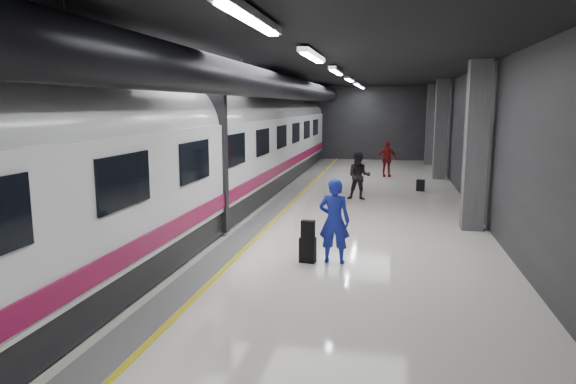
{
  "coord_description": "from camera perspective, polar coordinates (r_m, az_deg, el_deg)",
  "views": [
    {
      "loc": [
        2.32,
        -12.35,
        3.32
      ],
      "look_at": [
        0.12,
        -1.34,
        1.43
      ],
      "focal_mm": 32.0,
      "sensor_mm": 36.0,
      "label": 1
    }
  ],
  "objects": [
    {
      "name": "ground",
      "position": [
        13.0,
        0.62,
        -5.24
      ],
      "size": [
        40.0,
        40.0,
        0.0
      ],
      "primitive_type": "plane",
      "color": "silver",
      "rests_on": "ground"
    },
    {
      "name": "platform_hall",
      "position": [
        13.56,
        0.2,
        10.48
      ],
      "size": [
        10.02,
        40.02,
        4.51
      ],
      "color": "black",
      "rests_on": "ground"
    },
    {
      "name": "train",
      "position": [
        13.61,
        -12.96,
        4.04
      ],
      "size": [
        3.05,
        38.0,
        4.05
      ],
      "color": "black",
      "rests_on": "ground"
    },
    {
      "name": "traveler_main",
      "position": [
        10.94,
        5.17,
        -3.2
      ],
      "size": [
        0.69,
        0.47,
        1.83
      ],
      "primitive_type": "imported",
      "rotation": [
        0.0,
        0.0,
        3.09
      ],
      "color": "#1E18B8",
      "rests_on": "ground"
    },
    {
      "name": "suitcase_main",
      "position": [
        11.06,
        2.21,
        -6.44
      ],
      "size": [
        0.36,
        0.26,
        0.55
      ],
      "primitive_type": "cube",
      "rotation": [
        0.0,
        0.0,
        -0.14
      ],
      "color": "black",
      "rests_on": "ground"
    },
    {
      "name": "shoulder_bag",
      "position": [
        10.9,
        2.24,
        -4.15
      ],
      "size": [
        0.3,
        0.18,
        0.38
      ],
      "primitive_type": "cube",
      "rotation": [
        0.0,
        0.0,
        -0.09
      ],
      "color": "black",
      "rests_on": "suitcase_main"
    },
    {
      "name": "traveler_far_a",
      "position": [
        18.4,
        7.89,
        1.76
      ],
      "size": [
        0.83,
        0.65,
        1.7
      ],
      "primitive_type": "imported",
      "rotation": [
        0.0,
        0.0,
        0.01
      ],
      "color": "black",
      "rests_on": "ground"
    },
    {
      "name": "traveler_far_b",
      "position": [
        24.71,
        10.9,
        3.64
      ],
      "size": [
        1.06,
        0.65,
        1.69
      ],
      "primitive_type": "imported",
      "rotation": [
        0.0,
        0.0,
        0.25
      ],
      "color": "maroon",
      "rests_on": "ground"
    },
    {
      "name": "suitcase_far",
      "position": [
        20.87,
        14.51,
        0.73
      ],
      "size": [
        0.34,
        0.26,
        0.45
      ],
      "primitive_type": "cube",
      "rotation": [
        0.0,
        0.0,
        -0.2
      ],
      "color": "black",
      "rests_on": "ground"
    }
  ]
}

